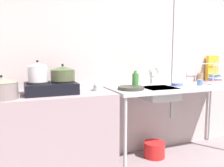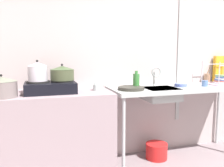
# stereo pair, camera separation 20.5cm
# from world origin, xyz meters

# --- Properties ---
(wall_back) EXTENTS (5.28, 0.10, 2.64)m
(wall_back) POSITION_xyz_m (0.00, 1.82, 1.32)
(wall_back) COLOR #B5A6A5
(wall_back) RESTS_ON ground
(wall_metal_strip) EXTENTS (0.05, 0.01, 2.11)m
(wall_metal_strip) POSITION_xyz_m (0.09, 1.76, 1.45)
(wall_metal_strip) COLOR #A9B0AE
(counter_concrete) EXTENTS (1.20, 0.58, 0.90)m
(counter_concrete) POSITION_xyz_m (-1.56, 1.48, 0.45)
(counter_concrete) COLOR gray
(counter_concrete) RESTS_ON ground
(counter_sink) EXTENTS (1.70, 0.58, 0.90)m
(counter_sink) POSITION_xyz_m (-0.07, 1.48, 0.83)
(counter_sink) COLOR #A9B0AE
(counter_sink) RESTS_ON ground
(stove) EXTENTS (0.50, 0.34, 0.13)m
(stove) POSITION_xyz_m (-1.58, 1.48, 0.96)
(stove) COLOR black
(stove) RESTS_ON counter_concrete
(pot_on_left_burner) EXTENTS (0.19, 0.19, 0.21)m
(pot_on_left_burner) POSITION_xyz_m (-1.70, 1.48, 1.12)
(pot_on_left_burner) COLOR silver
(pot_on_left_burner) RESTS_ON stove
(pot_on_right_burner) EXTENTS (0.24, 0.24, 0.17)m
(pot_on_right_burner) POSITION_xyz_m (-1.46, 1.48, 1.10)
(pot_on_right_burner) COLOR #424A30
(pot_on_right_burner) RESTS_ON stove
(pot_beside_stove) EXTENTS (0.28, 0.28, 0.21)m
(pot_beside_stove) POSITION_xyz_m (-2.02, 1.36, 0.99)
(pot_beside_stove) COLOR slate
(pot_beside_stove) RESTS_ON counter_concrete
(percolator) EXTENTS (0.10, 0.10, 0.13)m
(percolator) POSITION_xyz_m (-1.09, 1.50, 0.96)
(percolator) COLOR silver
(percolator) RESTS_ON counter_concrete
(sink_basin) EXTENTS (0.38, 0.36, 0.14)m
(sink_basin) POSITION_xyz_m (-0.35, 1.44, 0.83)
(sink_basin) COLOR #A9B0AE
(sink_basin) RESTS_ON counter_sink
(faucet) EXTENTS (0.13, 0.07, 0.24)m
(faucet) POSITION_xyz_m (-0.33, 1.61, 1.05)
(faucet) COLOR #A9B0AE
(faucet) RESTS_ON counter_sink
(frying_pan) EXTENTS (0.29, 0.29, 0.03)m
(frying_pan) POSITION_xyz_m (-0.73, 1.42, 0.91)
(frying_pan) COLOR #33322B
(frying_pan) RESTS_ON counter_sink
(dish_rack) EXTENTS (0.38, 0.33, 0.30)m
(dish_rack) POSITION_xyz_m (0.56, 1.51, 0.95)
(dish_rack) COLOR #BCB1B9
(dish_rack) RESTS_ON counter_sink
(cup_by_rack) EXTENTS (0.07, 0.07, 0.07)m
(cup_by_rack) POSITION_xyz_m (0.22, 1.40, 0.93)
(cup_by_rack) COLOR #5373A7
(cup_by_rack) RESTS_ON counter_sink
(small_bowl_on_drainboard) EXTENTS (0.15, 0.15, 0.04)m
(small_bowl_on_drainboard) POSITION_xyz_m (-0.07, 1.48, 0.91)
(small_bowl_on_drainboard) COLOR #5668B4
(small_bowl_on_drainboard) RESTS_ON counter_sink
(bottle_by_sink) EXTENTS (0.07, 0.07, 0.20)m
(bottle_by_sink) POSITION_xyz_m (-0.64, 1.49, 0.98)
(bottle_by_sink) COLOR #347734
(bottle_by_sink) RESTS_ON counter_sink
(cereal_box) EXTENTS (0.18, 0.06, 0.36)m
(cereal_box) POSITION_xyz_m (0.71, 1.72, 1.07)
(cereal_box) COLOR gold
(cereal_box) RESTS_ON counter_sink
(utensil_jar) EXTENTS (0.08, 0.08, 0.20)m
(utensil_jar) POSITION_xyz_m (0.50, 1.71, 0.96)
(utensil_jar) COLOR #957053
(utensil_jar) RESTS_ON counter_sink
(bucket_on_floor) EXTENTS (0.26, 0.26, 0.19)m
(bucket_on_floor) POSITION_xyz_m (-0.34, 1.53, 0.09)
(bucket_on_floor) COLOR red
(bucket_on_floor) RESTS_ON ground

